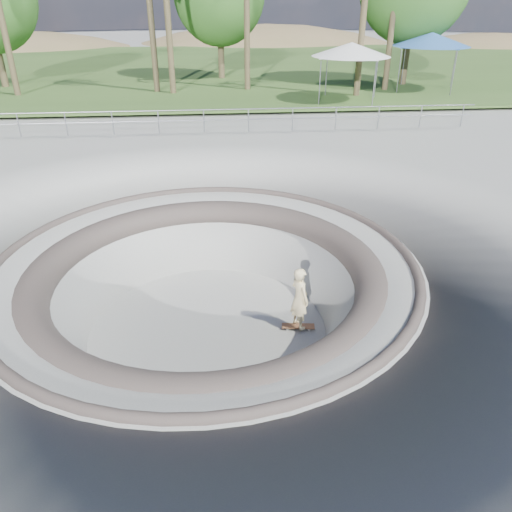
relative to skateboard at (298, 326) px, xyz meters
name	(u,v)px	position (x,y,z in m)	size (l,w,h in m)	color
ground	(205,263)	(-2.30, 0.28, 1.83)	(180.00, 180.00, 0.00)	#989893
skate_bowl	(208,325)	(-2.30, 0.28, 0.00)	(14.00, 14.00, 4.10)	#989893
grass_strip	(204,67)	(-2.30, 34.28, 2.05)	(180.00, 36.00, 0.12)	#325020
distant_hills	(235,102)	(1.48, 57.45, -5.19)	(103.20, 45.00, 28.60)	brown
safety_railing	(204,121)	(-2.30, 12.28, 2.52)	(25.00, 0.06, 1.03)	gray
skateboard	(298,326)	(0.00, 0.00, 0.00)	(0.86, 0.34, 0.09)	brown
skater	(300,298)	(0.00, 0.00, 0.86)	(0.61, 0.40, 1.68)	beige
canopy_white	(351,50)	(5.86, 18.45, 4.82)	(5.78, 5.78, 3.10)	gray
canopy_blue	(432,40)	(11.66, 21.57, 5.05)	(6.04, 6.04, 3.36)	gray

